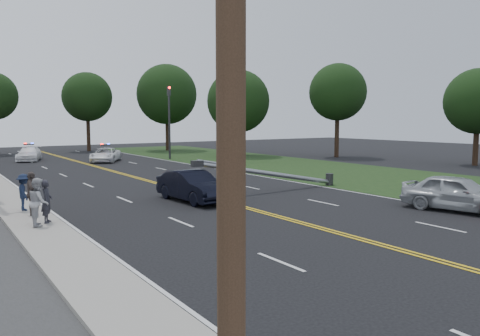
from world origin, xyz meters
TOP-DOWN VIEW (x-y plane):
  - ground at (0.00, 0.00)m, footprint 120.00×120.00m
  - sidewalk at (-8.40, 10.00)m, footprint 1.80×70.00m
  - grass_verge at (13.50, 10.00)m, footprint 12.00×80.00m
  - centerline_yellow at (0.00, 10.00)m, footprint 0.36×80.00m
  - traffic_signal at (8.30, 30.00)m, footprint 0.28×0.41m
  - fallen_streetlight at (4.19, 8.00)m, footprint 9.36×0.44m
  - tree_7 at (5.03, 45.81)m, footprint 5.90×5.90m
  - tree_8 at (13.48, 41.47)m, footprint 7.36×7.36m
  - tree_9 at (15.93, 29.29)m, footprint 6.55×6.55m
  - tree_12 at (26.73, 9.65)m, footprint 5.45×5.45m
  - tree_13 at (23.32, 22.28)m, footprint 5.76×5.76m
  - crashed_sedan at (-1.16, 7.77)m, footprint 1.83×4.54m
  - waiting_sedan at (7.03, -0.63)m, footprint 2.79×4.82m
  - emergency_a at (2.07, 30.42)m, footprint 4.15×4.99m
  - emergency_b at (-3.51, 35.46)m, footprint 3.20×4.92m
  - bystander_a at (-8.00, 6.23)m, footprint 0.56×0.68m
  - bystander_b at (-8.34, 5.89)m, footprint 0.77×0.93m
  - bystander_c at (-8.28, 9.17)m, footprint 0.60×1.00m
  - bystander_d at (-8.20, 7.93)m, footprint 0.58×1.07m

SIDE VIEW (x-z plane):
  - ground at x=0.00m, z-range 0.00..0.00m
  - grass_verge at x=13.50m, z-range 0.00..0.01m
  - centerline_yellow at x=0.00m, z-range 0.01..0.01m
  - sidewalk at x=-8.40m, z-range 0.00..0.12m
  - emergency_a at x=2.07m, z-range 0.00..1.27m
  - emergency_b at x=-3.51m, z-range 0.00..1.33m
  - crashed_sedan at x=-1.16m, z-range 0.00..1.47m
  - waiting_sedan at x=7.03m, z-range 0.00..1.54m
  - bystander_c at x=-8.28m, z-range 0.12..1.65m
  - bystander_a at x=-8.00m, z-range 0.12..1.70m
  - fallen_streetlight at x=4.19m, z-range -0.04..1.88m
  - bystander_b at x=-8.34m, z-range 0.12..1.83m
  - bystander_d at x=-8.20m, z-range 0.12..1.84m
  - traffic_signal at x=8.30m, z-range 0.68..7.73m
  - tree_12 at x=26.73m, z-range 1.31..9.40m
  - tree_9 at x=15.93m, z-range 1.23..10.25m
  - tree_7 at x=5.03m, z-range 1.79..11.29m
  - tree_13 at x=23.32m, z-range 1.84..11.33m
  - tree_8 at x=13.48m, z-range 1.61..12.20m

